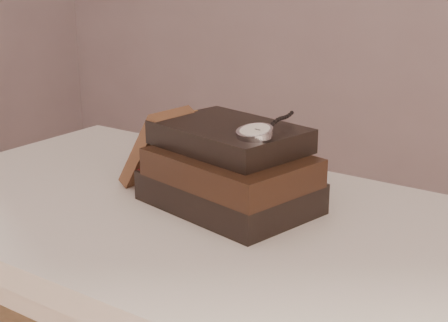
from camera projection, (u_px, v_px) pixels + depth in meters
The scene contains 5 objects.
table at pixel (184, 258), 1.12m from camera, with size 1.00×0.60×0.75m.
book_stack at pixel (230, 170), 1.07m from camera, with size 0.30×0.23×0.13m.
journal at pixel (157, 147), 1.16m from camera, with size 0.02×0.10×0.15m, color #402618.
pocket_watch at pixel (257, 131), 0.99m from camera, with size 0.07×0.16×0.02m.
eyeglasses at pixel (229, 140), 1.19m from camera, with size 0.13×0.15×0.05m.
Camera 1 is at (0.64, -0.44, 1.14)m, focal length 53.77 mm.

